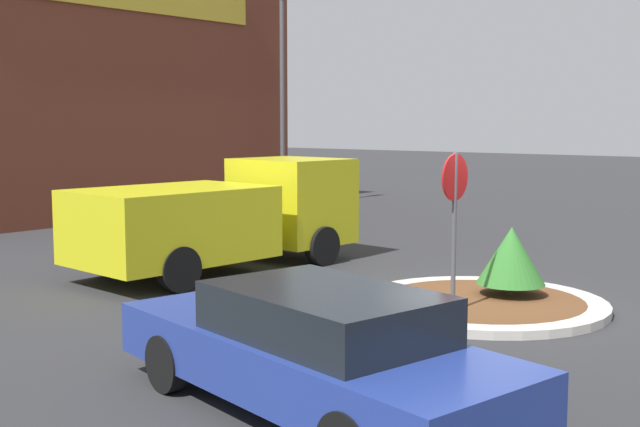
# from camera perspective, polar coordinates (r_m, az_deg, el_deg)

# --- Properties ---
(ground_plane) EXTENTS (120.00, 120.00, 0.00)m
(ground_plane) POSITION_cam_1_polar(r_m,az_deg,el_deg) (13.01, 11.40, -6.57)
(ground_plane) COLOR #2D2D30
(traffic_island) EXTENTS (3.91, 3.91, 0.13)m
(traffic_island) POSITION_cam_1_polar(r_m,az_deg,el_deg) (12.99, 11.41, -6.29)
(traffic_island) COLOR #BCB7AD
(traffic_island) RESTS_ON ground_plane
(stop_sign) EXTENTS (0.69, 0.07, 2.48)m
(stop_sign) POSITION_cam_1_polar(r_m,az_deg,el_deg) (11.86, 9.54, 0.60)
(stop_sign) COLOR #4C4C51
(stop_sign) RESTS_ON ground_plane
(island_shrub) EXTENTS (1.10, 1.10, 1.11)m
(island_shrub) POSITION_cam_1_polar(r_m,az_deg,el_deg) (13.28, 13.44, -2.92)
(island_shrub) COLOR brown
(island_shrub) RESTS_ON traffic_island
(utility_truck) EXTENTS (5.94, 2.60, 2.15)m
(utility_truck) POSITION_cam_1_polar(r_m,az_deg,el_deg) (15.91, -6.84, -0.10)
(utility_truck) COLOR gold
(utility_truck) RESTS_ON ground_plane
(storefront_building) EXTENTS (14.40, 6.07, 7.48)m
(storefront_building) POSITION_cam_1_polar(r_m,az_deg,el_deg) (27.19, -17.57, 7.92)
(storefront_building) COLOR brown
(storefront_building) RESTS_ON ground_plane
(parked_sedan_blue) EXTENTS (2.51, 5.01, 1.31)m
(parked_sedan_blue) POSITION_cam_1_polar(r_m,az_deg,el_deg) (8.06, -0.51, -9.63)
(parked_sedan_blue) COLOR navy
(parked_sedan_blue) RESTS_ON ground_plane
(light_pole) EXTENTS (0.70, 0.30, 7.60)m
(light_pole) POSITION_cam_1_polar(r_m,az_deg,el_deg) (27.80, -2.71, 9.46)
(light_pole) COLOR #4C4C51
(light_pole) RESTS_ON ground_plane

